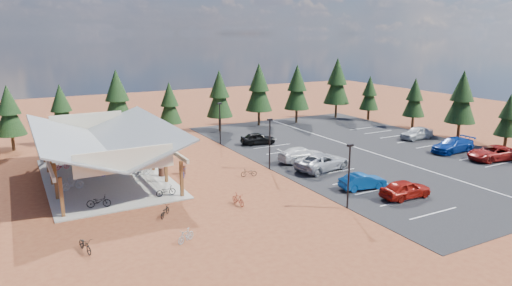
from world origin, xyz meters
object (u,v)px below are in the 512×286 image
bike_0 (99,201)px  bike_13 (186,236)px  lamp_post_0 (349,172)px  bike_14 (182,172)px  car_0 (405,189)px  bike_7 (101,154)px  lamp_post_2 (220,120)px  car_4 (258,138)px  bike_1 (73,184)px  bike_4 (166,191)px  bike_3 (62,165)px  car_1 (363,181)px  lamp_post_1 (270,140)px  bike_8 (85,245)px  bike_12 (165,211)px  car_8 (417,133)px  bike_5 (141,170)px  bike_2 (96,172)px  car_6 (494,153)px  trash_bin_0 (162,172)px  bike_pavilion (102,138)px  bike_6 (127,162)px  car_7 (453,145)px  trash_bin_1 (183,169)px  car_2 (323,162)px  car_3 (302,154)px  bike_11 (238,199)px  bike_16 (249,172)px

bike_0 → bike_13: bike_0 is taller
lamp_post_0 → bike_14: (-8.52, 13.86, -2.49)m
lamp_post_0 → car_0: bearing=-5.2°
bike_7 → lamp_post_2: bearing=-100.4°
car_0 → car_4: bearing=5.8°
bike_1 → bike_4: bike_1 is taller
bike_3 → car_4: car_4 is taller
bike_3 → bike_4: bearing=-164.8°
car_1 → car_4: car_4 is taller
bike_7 → car_0: size_ratio=0.34×
lamp_post_1 → lamp_post_2: 12.00m
bike_8 → bike_12: bike_8 is taller
bike_1 → bike_4: bearing=-137.8°
car_8 → bike_5: bearing=-93.7°
bike_3 → bike_7: bike_7 is taller
bike_2 → bike_3: 4.87m
car_4 → car_6: size_ratio=0.75×
bike_5 → bike_14: size_ratio=0.98×
trash_bin_0 → bike_1: bearing=-178.4°
lamp_post_2 → bike_0: bearing=-138.9°
lamp_post_0 → lamp_post_1: same height
bike_14 → car_8: (31.82, 0.62, 0.35)m
bike_0 → car_4: (20.98, 12.52, 0.18)m
bike_7 → car_0: (19.72, -24.61, 0.24)m
bike_13 → car_0: size_ratio=0.33×
bike_4 → car_4: bearing=-52.6°
bike_1 → bike_13: 15.03m
bike_pavilion → bike_6: (2.64, 2.43, -3.30)m
car_4 → trash_bin_0: bearing=127.8°
bike_3 → car_7: (40.06, -13.70, 0.31)m
bike_6 → car_8: size_ratio=0.35×
lamp_post_1 → trash_bin_1: size_ratio=5.71×
car_2 → car_3: size_ratio=1.14×
bike_pavilion → bike_1: bearing=-142.1°
car_3 → car_8: car_8 is taller
trash_bin_0 → bike_8: bearing=-124.8°
car_7 → car_8: (1.57, 6.74, -0.02)m
bike_7 → bike_11: 20.63m
bike_2 → lamp_post_1: bearing=-98.7°
bike_8 → bike_16: size_ratio=1.19×
car_0 → car_2: 9.80m
bike_7 → car_3: 21.67m
bike_3 → bike_7: bearing=-71.6°
bike_1 → car_8: 41.49m
bike_2 → car_3: bearing=-93.1°
lamp_post_2 → bike_3: lamp_post_2 is taller
car_4 → car_6: 26.18m
bike_0 → car_6: car_6 is taller
car_1 → car_4: bearing=9.8°
bike_pavilion → bike_16: (12.05, -6.16, -3.42)m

